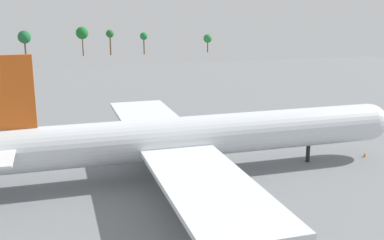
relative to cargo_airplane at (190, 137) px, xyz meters
The scene contains 5 objects.
ground_plane 6.31m from the cargo_airplane, ahead, with size 293.49×293.49×0.00m, color slate.
cargo_airplane is the anchor object (origin of this frame).
pushback_tractor 28.42m from the cargo_airplane, 122.79° to the left, with size 5.03×4.24×2.05m.
safety_cone_nose 33.91m from the cargo_airplane, ahead, with size 0.58×0.58×0.82m, color orange.
tree_line_backdrop 195.38m from the cargo_airplane, 96.79° to the left, with size 149.42×6.99×15.95m.
Camera 1 is at (-20.72, -68.77, 26.99)m, focal length 43.15 mm.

